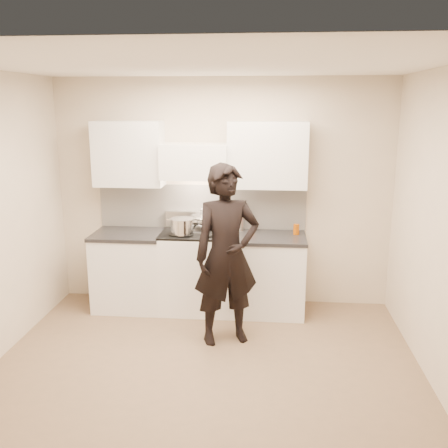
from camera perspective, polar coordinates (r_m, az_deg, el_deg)
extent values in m
plane|color=#7D6248|center=(4.79, -2.21, -16.37)|extent=(4.00, 4.00, 0.00)
cube|color=beige|center=(5.98, -0.19, 3.55)|extent=(4.00, 0.04, 2.70)
cube|color=beige|center=(2.64, -7.39, -9.76)|extent=(4.00, 0.04, 2.70)
cube|color=beige|center=(4.49, 23.85, -1.04)|extent=(0.04, 3.50, 2.70)
cube|color=white|center=(4.16, -2.56, 17.67)|extent=(4.00, 3.50, 0.02)
cube|color=silver|center=(6.03, -2.56, 2.02)|extent=(2.50, 0.02, 0.53)
cube|color=beige|center=(6.04, -3.07, 0.52)|extent=(0.76, 0.08, 0.20)
cube|color=white|center=(5.77, -3.37, 7.16)|extent=(0.76, 0.40, 0.40)
cylinder|color=silver|center=(5.61, -3.62, 5.13)|extent=(0.66, 0.02, 0.02)
cube|color=white|center=(5.73, 4.99, 7.85)|extent=(0.90, 0.33, 0.75)
cube|color=white|center=(5.96, -10.84, 7.88)|extent=(0.80, 0.33, 0.75)
cube|color=#C1B190|center=(6.00, 1.03, 1.14)|extent=(0.08, 0.01, 0.12)
cube|color=white|center=(5.93, -3.38, -5.46)|extent=(0.76, 0.65, 0.92)
cube|color=black|center=(5.79, -3.44, -1.04)|extent=(0.76, 0.65, 0.02)
cube|color=#B2B1B4|center=(5.89, -1.73, -0.65)|extent=(0.36, 0.34, 0.01)
cylinder|color=silver|center=(5.56, -3.87, -3.32)|extent=(0.62, 0.02, 0.02)
cylinder|color=black|center=(5.68, -5.46, -1.19)|extent=(0.18, 0.18, 0.01)
cylinder|color=black|center=(5.62, -1.85, -1.28)|extent=(0.18, 0.18, 0.01)
cylinder|color=black|center=(5.96, -4.94, -0.45)|extent=(0.18, 0.18, 0.01)
cylinder|color=black|center=(5.91, -1.50, -0.53)|extent=(0.18, 0.18, 0.01)
cube|color=white|center=(5.88, 4.70, -5.87)|extent=(0.90, 0.65, 0.88)
cube|color=black|center=(5.74, 4.79, -1.54)|extent=(0.92, 0.67, 0.04)
cube|color=white|center=(6.10, -10.67, -5.33)|extent=(0.80, 0.65, 0.88)
cube|color=black|center=(5.97, -10.86, -1.15)|extent=(0.82, 0.67, 0.04)
ellipsoid|color=silver|center=(5.89, -2.06, 0.44)|extent=(0.35, 0.35, 0.19)
torus|color=silver|center=(5.88, -2.06, 0.87)|extent=(0.36, 0.36, 0.02)
ellipsoid|color=beige|center=(5.89, -2.06, 0.35)|extent=(0.20, 0.20, 0.09)
cylinder|color=white|center=(5.74, -2.73, 1.14)|extent=(0.09, 0.25, 0.19)
cylinder|color=silver|center=(5.65, -4.81, -0.25)|extent=(0.32, 0.32, 0.17)
cube|color=silver|center=(5.71, -6.24, 0.52)|extent=(0.06, 0.04, 0.01)
cube|color=silver|center=(5.57, -3.38, 0.26)|extent=(0.06, 0.04, 0.01)
cylinder|color=beige|center=(5.96, 1.62, 0.19)|extent=(0.13, 0.13, 0.19)
cylinder|color=black|center=(5.93, 1.91, 1.04)|extent=(0.02, 0.02, 0.33)
cylinder|color=white|center=(5.95, 1.89, 1.09)|extent=(0.02, 0.02, 0.33)
cylinder|color=beige|center=(5.97, 1.72, 1.12)|extent=(0.02, 0.02, 0.33)
cylinder|color=black|center=(5.97, 1.49, 1.12)|extent=(0.02, 0.02, 0.33)
cylinder|color=beige|center=(5.95, 1.35, 1.08)|extent=(0.02, 0.02, 0.33)
cylinder|color=white|center=(5.93, 1.36, 1.03)|extent=(0.02, 0.02, 0.33)
cylinder|color=black|center=(5.91, 1.53, 1.00)|extent=(0.02, 0.02, 0.33)
cylinder|color=beige|center=(5.91, 1.76, 1.00)|extent=(0.02, 0.02, 0.33)
cylinder|color=#C66B21|center=(5.95, 3.43, -0.39)|extent=(0.04, 0.04, 0.08)
cylinder|color=red|center=(5.94, 3.44, 0.09)|extent=(0.05, 0.05, 0.03)
cylinder|color=#A14502|center=(5.82, 8.26, -0.60)|extent=(0.07, 0.07, 0.12)
imported|color=black|center=(4.99, 0.31, -3.59)|extent=(0.78, 0.65, 1.84)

